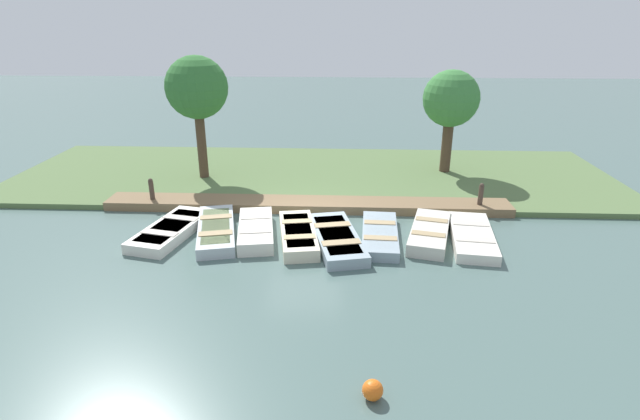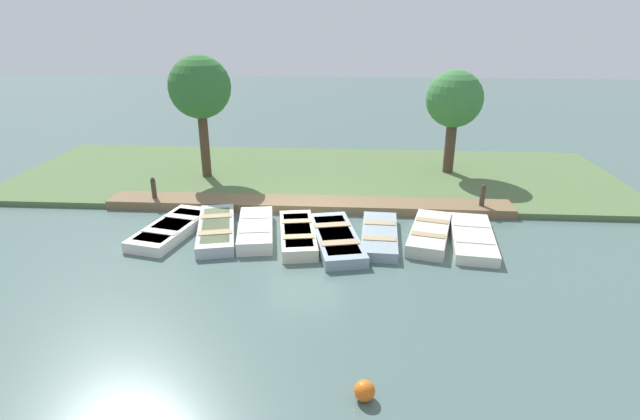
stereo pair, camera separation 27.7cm
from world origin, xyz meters
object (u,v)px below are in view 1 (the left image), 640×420
object	(u,v)px
buoy	(373,390)
rowboat_5	(380,235)
rowboat_4	(337,238)
rowboat_6	(430,232)
rowboat_2	(256,230)
rowboat_3	(298,234)
rowboat_0	(171,230)
mooring_post_near	(152,193)
rowboat_7	(472,236)
mooring_post_far	(480,198)
park_tree_left	(451,100)
park_tree_far_left	(197,89)
rowboat_1	(216,230)

from	to	relation	value
buoy	rowboat_5	bearing A→B (deg)	175.23
rowboat_4	rowboat_6	bearing A→B (deg)	87.17
rowboat_2	rowboat_3	xyz separation A→B (m)	(0.25, 1.30, -0.01)
rowboat_0	rowboat_4	world-z (taller)	same
rowboat_4	rowboat_6	xyz separation A→B (m)	(-0.47, 2.77, 0.03)
mooring_post_near	rowboat_2	bearing A→B (deg)	60.39
rowboat_3	rowboat_7	distance (m)	5.14
mooring_post_near	buoy	xyz separation A→B (m)	(8.97, 7.14, -0.34)
rowboat_0	rowboat_2	world-z (taller)	rowboat_2
rowboat_6	mooring_post_near	bearing A→B (deg)	-89.53
rowboat_0	rowboat_7	xyz separation A→B (m)	(0.03, 9.02, -0.01)
rowboat_6	buoy	distance (m)	7.08
mooring_post_far	mooring_post_near	bearing A→B (deg)	-90.00
rowboat_6	mooring_post_near	world-z (taller)	mooring_post_near
rowboat_0	rowboat_2	xyz separation A→B (m)	(-0.04, 2.59, 0.04)
mooring_post_near	park_tree_left	xyz separation A→B (m)	(-4.18, 10.77, 2.57)
park_tree_left	rowboat_2	bearing A→B (deg)	-46.62
park_tree_far_left	rowboat_4	bearing A→B (deg)	43.82
rowboat_7	rowboat_2	bearing A→B (deg)	-83.74
rowboat_5	rowboat_6	xyz separation A→B (m)	(-0.15, 1.49, 0.04)
rowboat_1	rowboat_2	bearing A→B (deg)	76.31
buoy	rowboat_2	bearing A→B (deg)	-154.73
mooring_post_far	rowboat_5	bearing A→B (deg)	-56.12
rowboat_6	mooring_post_near	distance (m)	9.44
rowboat_1	rowboat_3	size ratio (longest dim) A/B	1.12
rowboat_3	mooring_post_near	distance (m)	5.84
rowboat_2	mooring_post_far	xyz separation A→B (m)	(-2.26, 7.21, 0.32)
rowboat_2	rowboat_1	bearing A→B (deg)	-99.61
rowboat_2	rowboat_5	bearing A→B (deg)	79.58
buoy	mooring_post_far	bearing A→B (deg)	155.74
rowboat_7	park_tree_left	xyz separation A→B (m)	(-6.50, 0.37, 2.93)
rowboat_6	park_tree_left	bearing A→B (deg)	179.82
rowboat_5	rowboat_6	bearing A→B (deg)	98.82
mooring_post_near	buoy	size ratio (longest dim) A/B	2.79
rowboat_7	park_tree_far_left	bearing A→B (deg)	-112.47
park_tree_far_left	buoy	bearing A→B (deg)	27.17
buoy	park_tree_far_left	distance (m)	13.83
rowboat_1	buoy	size ratio (longest dim) A/B	9.37
rowboat_3	buoy	bearing A→B (deg)	6.86
rowboat_5	mooring_post_far	size ratio (longest dim) A/B	2.92
rowboat_0	rowboat_4	bearing A→B (deg)	98.58
rowboat_3	mooring_post_near	bearing A→B (deg)	-124.65
park_tree_far_left	rowboat_0	bearing A→B (deg)	3.95
rowboat_6	park_tree_left	size ratio (longest dim) A/B	0.72
rowboat_4	rowboat_5	xyz separation A→B (m)	(-0.32, 1.28, -0.01)
rowboat_6	rowboat_4	bearing A→B (deg)	-66.41
rowboat_7	park_tree_left	bearing A→B (deg)	-176.37
rowboat_0	park_tree_far_left	xyz separation A→B (m)	(-5.25, -0.36, 3.46)
rowboat_1	park_tree_far_left	xyz separation A→B (m)	(-5.20, -1.73, 3.45)
rowboat_6	buoy	size ratio (longest dim) A/B	8.19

